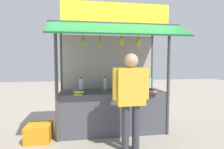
{
  "coord_description": "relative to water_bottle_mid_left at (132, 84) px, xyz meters",
  "views": [
    {
      "loc": [
        -0.62,
        -3.84,
        1.49
      ],
      "look_at": [
        0.0,
        0.0,
        1.2
      ],
      "focal_mm": 30.04,
      "sensor_mm": 36.0,
      "label": 1
    }
  ],
  "objects": [
    {
      "name": "ground_plane",
      "position": [
        -0.48,
        -0.15,
        -0.98
      ],
      "size": [
        20.0,
        20.0,
        0.0
      ],
      "primitive_type": "plane",
      "color": "#9E9384"
    },
    {
      "name": "stall_counter",
      "position": [
        -0.48,
        -0.15,
        -0.55
      ],
      "size": [
        2.15,
        0.74,
        0.85
      ],
      "primitive_type": "cube",
      "color": "#4C4C56",
      "rests_on": "ground"
    },
    {
      "name": "stall_structure",
      "position": [
        -0.48,
        -0.02,
        0.56
      ],
      "size": [
        2.35,
        1.64,
        2.51
      ],
      "color": "#4C4742",
      "rests_on": "ground"
    },
    {
      "name": "water_bottle_mid_left",
      "position": [
        0.0,
        0.0,
        0.0
      ],
      "size": [
        0.08,
        0.08,
        0.27
      ],
      "color": "silver",
      "rests_on": "stall_counter"
    },
    {
      "name": "water_bottle_front_left",
      "position": [
        0.41,
        0.05,
        0.01
      ],
      "size": [
        0.08,
        0.08,
        0.29
      ],
      "color": "silver",
      "rests_on": "stall_counter"
    },
    {
      "name": "water_bottle_back_left",
      "position": [
        0.14,
        0.13,
        0.0
      ],
      "size": [
        0.08,
        0.08,
        0.28
      ],
      "color": "silver",
      "rests_on": "stall_counter"
    },
    {
      "name": "water_bottle_front_right",
      "position": [
        -1.12,
        -0.05,
        0.01
      ],
      "size": [
        0.08,
        0.08,
        0.3
      ],
      "color": "silver",
      "rests_on": "stall_counter"
    },
    {
      "name": "water_bottle_back_right",
      "position": [
        -0.59,
        0.14,
        0.01
      ],
      "size": [
        0.08,
        0.08,
        0.29
      ],
      "color": "silver",
      "rests_on": "stall_counter"
    },
    {
      "name": "magazine_stack_center",
      "position": [
        0.23,
        -0.45,
        -0.09
      ],
      "size": [
        0.24,
        0.31,
        0.07
      ],
      "color": "red",
      "rests_on": "stall_counter"
    },
    {
      "name": "magazine_stack_right",
      "position": [
        -1.17,
        -0.42,
        -0.09
      ],
      "size": [
        0.2,
        0.28,
        0.08
      ],
      "color": "orange",
      "rests_on": "stall_counter"
    },
    {
      "name": "banana_bunch_inner_right",
      "position": [
        -1.08,
        -0.62,
        0.83
      ],
      "size": [
        0.09,
        0.09,
        0.29
      ],
      "color": "#332D23"
    },
    {
      "name": "banana_bunch_inner_left",
      "position": [
        -0.78,
        -0.62,
        0.83
      ],
      "size": [
        0.1,
        0.09,
        0.29
      ],
      "color": "#332D23"
    },
    {
      "name": "banana_bunch_leftmost",
      "position": [
        -0.38,
        -0.62,
        0.86
      ],
      "size": [
        0.09,
        0.09,
        0.26
      ],
      "color": "#332D23"
    },
    {
      "name": "banana_bunch_rightmost",
      "position": [
        -0.07,
        -0.62,
        0.85
      ],
      "size": [
        0.1,
        0.1,
        0.27
      ],
      "color": "#332D23"
    },
    {
      "name": "vendor_person",
      "position": [
        -0.32,
        -1.06,
        -0.01
      ],
      "size": [
        0.61,
        0.23,
        1.61
      ],
      "rotation": [
        0.0,
        0.0,
        0.02
      ],
      "color": "#383842",
      "rests_on": "ground"
    },
    {
      "name": "plastic_crate",
      "position": [
        -1.9,
        -0.43,
        -0.83
      ],
      "size": [
        0.45,
        0.45,
        0.31
      ],
      "primitive_type": "cube",
      "rotation": [
        0.0,
        0.0,
        -0.02
      ],
      "color": "orange",
      "rests_on": "ground"
    }
  ]
}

